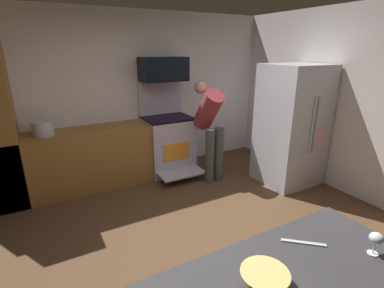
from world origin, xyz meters
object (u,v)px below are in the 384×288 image
microwave (163,69)px  oven_range (168,142)px  refrigerator (291,126)px  person_cook (210,123)px  mixing_bowl_large (264,279)px  stock_pot (43,128)px  wine_glass_near (376,239)px

microwave → oven_range: bearing=-90.0°
refrigerator → oven_range: bearing=139.9°
person_cook → mixing_bowl_large: size_ratio=6.20×
person_cook → stock_pot: size_ratio=5.63×
person_cook → wine_glass_near: person_cook is taller
stock_pot → wine_glass_near: bearing=-66.1°
microwave → refrigerator: (1.50, -1.36, -0.80)m
oven_range → wine_glass_near: 3.57m
refrigerator → mixing_bowl_large: refrigerator is taller
microwave → refrigerator: bearing=-42.1°
refrigerator → person_cook: bearing=146.3°
oven_range → mixing_bowl_large: (-0.98, -3.40, 0.43)m
person_cook → mixing_bowl_large: bearing=-117.1°
mixing_bowl_large → stock_pot: (-0.85, 3.41, 0.06)m
person_cook → refrigerator: bearing=-33.7°
microwave → person_cook: bearing=-55.1°
person_cook → wine_glass_near: 3.04m
oven_range → refrigerator: size_ratio=0.84×
wine_glass_near → refrigerator: bearing=52.0°
microwave → wine_glass_near: microwave is taller
wine_glass_near → oven_range: bearing=85.7°
mixing_bowl_large → wine_glass_near: (0.71, -0.13, 0.06)m
oven_range → mixing_bowl_large: oven_range is taller
oven_range → microwave: microwave is taller
oven_range → wine_glass_near: (-0.27, -3.53, 0.49)m
oven_range → person_cook: bearing=-50.9°
mixing_bowl_large → wine_glass_near: wine_glass_near is taller
microwave → mixing_bowl_large: bearing=-105.7°
person_cook → stock_pot: (-2.30, 0.59, 0.08)m
person_cook → wine_glass_near: bearing=-104.0°
refrigerator → person_cook: size_ratio=1.18×
refrigerator → stock_pot: bearing=159.0°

